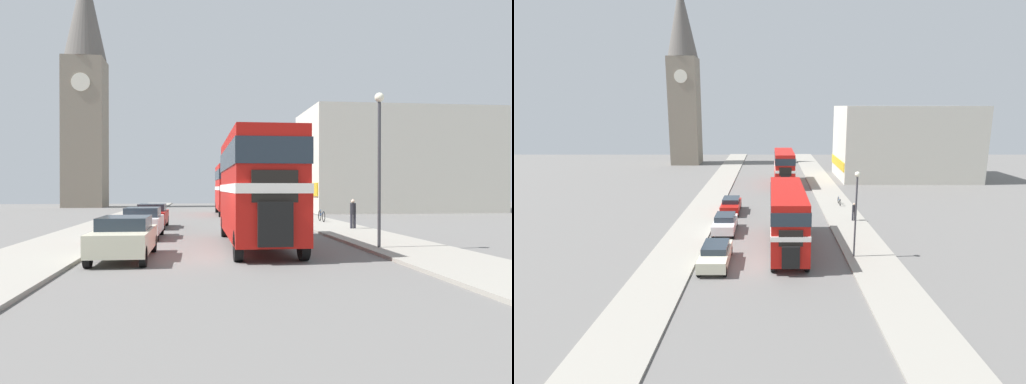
% 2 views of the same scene
% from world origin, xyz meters
% --- Properties ---
extents(ground_plane, '(120.00, 120.00, 0.00)m').
position_xyz_m(ground_plane, '(0.00, 0.00, 0.00)').
color(ground_plane, slate).
extents(sidewalk_right, '(3.50, 120.00, 0.12)m').
position_xyz_m(sidewalk_right, '(6.75, 0.00, 0.06)').
color(sidewalk_right, gray).
rests_on(sidewalk_right, ground_plane).
extents(sidewalk_left, '(3.50, 120.00, 0.12)m').
position_xyz_m(sidewalk_left, '(-6.75, 0.00, 0.06)').
color(sidewalk_left, gray).
rests_on(sidewalk_left, ground_plane).
extents(double_decker_bus, '(2.45, 10.16, 4.40)m').
position_xyz_m(double_decker_bus, '(1.12, 3.32, 2.60)').
color(double_decker_bus, '#B2140F').
rests_on(double_decker_bus, ground_plane).
extents(bus_distant, '(2.48, 9.36, 4.36)m').
position_xyz_m(bus_distant, '(1.72, 27.62, 2.57)').
color(bus_distant, red).
rests_on(bus_distant, ground_plane).
extents(car_parked_near, '(1.81, 4.44, 1.41)m').
position_xyz_m(car_parked_near, '(-3.67, 0.17, 0.74)').
color(car_parked_near, beige).
rests_on(car_parked_near, ground_plane).
extents(car_parked_mid, '(1.76, 4.04, 1.45)m').
position_xyz_m(car_parked_mid, '(-3.82, 7.18, 0.75)').
color(car_parked_mid, white).
rests_on(car_parked_mid, ground_plane).
extents(car_parked_far, '(1.74, 4.17, 1.42)m').
position_xyz_m(car_parked_far, '(-3.92, 13.31, 0.74)').
color(car_parked_far, red).
rests_on(car_parked_far, ground_plane).
extents(pedestrian_walking, '(0.33, 0.33, 1.62)m').
position_xyz_m(pedestrian_walking, '(7.36, 10.09, 1.03)').
color(pedestrian_walking, '#282833').
rests_on(pedestrian_walking, sidewalk_right).
extents(bicycle_on_pavement, '(0.05, 1.76, 0.78)m').
position_xyz_m(bicycle_on_pavement, '(7.06, 15.94, 0.48)').
color(bicycle_on_pavement, black).
rests_on(bicycle_on_pavement, sidewalk_right).
extents(street_lamp, '(0.36, 0.36, 5.86)m').
position_xyz_m(street_lamp, '(5.60, 1.40, 3.96)').
color(street_lamp, '#38383D').
rests_on(street_lamp, sidewalk_right).
extents(church_tower, '(5.07, 5.07, 30.04)m').
position_xyz_m(church_tower, '(-14.94, 46.69, 15.37)').
color(church_tower, gray).
rests_on(church_tower, ground_plane).
extents(shop_building_block, '(18.54, 10.65, 10.14)m').
position_xyz_m(shop_building_block, '(18.80, 32.20, 5.07)').
color(shop_building_block, beige).
rests_on(shop_building_block, ground_plane).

